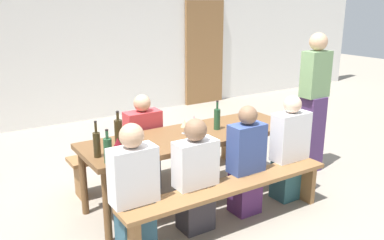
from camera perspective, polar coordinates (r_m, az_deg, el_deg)
The scene contains 21 objects.
ground_plane at distance 4.57m, azimuth 0.00°, elevation -10.88°, with size 24.00×24.00×0.00m, color gray.
back_wall at distance 7.51m, azimuth -15.87°, elevation 11.96°, with size 14.00×0.20×3.20m, color white.
wooden_door at distance 8.56m, azimuth 1.74°, elevation 9.32°, with size 0.90×0.06×2.10m, color olive.
tasting_table at distance 4.31m, azimuth 0.00°, elevation -2.88°, with size 2.33×0.75×0.75m.
bench_near at distance 3.92m, azimuth 5.41°, elevation -9.95°, with size 2.23×0.30×0.45m.
bench_far at distance 4.96m, azimuth -4.21°, elevation -4.13°, with size 2.23×0.30×0.45m.
wine_bottle_0 at distance 3.72m, azimuth -13.11°, elevation -3.26°, with size 0.06×0.06×0.33m.
wine_bottle_1 at distance 4.00m, azimuth -10.20°, elevation -1.59°, with size 0.08×0.08×0.33m.
wine_bottle_2 at distance 3.57m, azimuth -11.63°, elevation -4.10°, with size 0.07×0.07×0.30m.
wine_bottle_3 at distance 4.41m, azimuth 3.51°, elevation 0.20°, with size 0.07×0.07×0.32m.
wine_glass_0 at distance 4.34m, azimuth 0.28°, elevation 0.04°, with size 0.06×0.06×0.17m.
wine_glass_1 at distance 4.02m, azimuth 0.58°, elevation -1.46°, with size 0.07×0.07×0.16m.
wine_glass_2 at distance 3.75m, azimuth -10.31°, elevation -3.14°, with size 0.08×0.08×0.16m.
wine_glass_3 at distance 3.89m, azimuth -7.42°, elevation -2.41°, with size 0.06×0.06×0.14m.
wine_glass_4 at distance 4.26m, azimuth -1.08°, elevation -0.52°, with size 0.08×0.08×0.15m.
seated_guest_near_0 at distance 3.53m, azimuth -8.07°, elevation -9.88°, with size 0.40×0.24×1.14m.
seated_guest_near_1 at distance 3.81m, azimuth 0.49°, elevation -8.15°, with size 0.40×0.24×1.09m.
seated_guest_near_2 at distance 4.13m, azimuth 7.53°, elevation -6.00°, with size 0.36×0.24×1.12m.
seated_guest_near_3 at distance 4.52m, azimuth 13.40°, elevation -4.25°, with size 0.41×0.24×1.15m.
seated_guest_far_0 at distance 4.65m, azimuth -6.76°, elevation -3.56°, with size 0.40×0.24×1.11m.
standing_host at distance 5.26m, azimuth 16.51°, elevation 2.08°, with size 0.33×0.24×1.73m.
Camera 1 is at (-2.19, -3.43, 2.09)m, focal length 38.32 mm.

